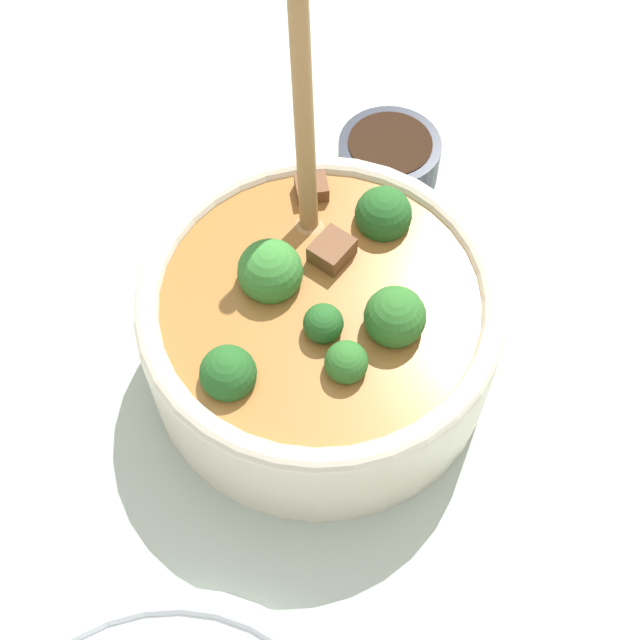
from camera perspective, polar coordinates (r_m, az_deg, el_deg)
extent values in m
plane|color=#ADBCAD|center=(0.61, 0.00, -2.66)|extent=(4.00, 4.00, 0.00)
cylinder|color=beige|center=(0.58, 0.00, -0.80)|extent=(0.23, 0.23, 0.08)
torus|color=beige|center=(0.54, 0.00, 1.28)|extent=(0.23, 0.23, 0.02)
cylinder|color=#9E662D|center=(0.56, 0.00, 0.06)|extent=(0.20, 0.20, 0.05)
sphere|color=#2D6B28|center=(0.52, 4.79, 0.14)|extent=(0.04, 0.04, 0.04)
cylinder|color=#6B9956|center=(0.55, 4.59, -1.33)|extent=(0.01, 0.01, 0.02)
sphere|color=#235B23|center=(0.52, 0.21, -0.22)|extent=(0.02, 0.02, 0.02)
cylinder|color=#6B9956|center=(0.54, 0.21, -1.19)|extent=(0.01, 0.01, 0.01)
sphere|color=#235B23|center=(0.57, 4.07, 6.75)|extent=(0.04, 0.04, 0.04)
cylinder|color=#6B9956|center=(0.59, 3.92, 5.16)|extent=(0.01, 0.01, 0.02)
sphere|color=#387F33|center=(0.54, -3.06, 3.38)|extent=(0.04, 0.04, 0.04)
cylinder|color=#6B9956|center=(0.57, -2.92, 1.70)|extent=(0.01, 0.01, 0.02)
sphere|color=#235B23|center=(0.51, -5.90, -3.41)|extent=(0.03, 0.03, 0.03)
cylinder|color=#6B9956|center=(0.53, -5.67, -4.63)|extent=(0.01, 0.01, 0.01)
sphere|color=#2D6B28|center=(0.51, 1.69, -2.72)|extent=(0.03, 0.03, 0.03)
cylinder|color=#6B9956|center=(0.53, 1.64, -3.68)|extent=(0.01, 0.01, 0.01)
cube|color=brown|center=(0.59, -0.54, 8.31)|extent=(0.03, 0.03, 0.02)
cube|color=brown|center=(0.56, 0.77, 4.33)|extent=(0.03, 0.03, 0.02)
ellipsoid|color=#A87A47|center=(0.58, -0.67, 5.76)|extent=(0.04, 0.03, 0.01)
cylinder|color=#A87A47|center=(0.53, -1.06, 13.13)|extent=(0.04, 0.06, 0.17)
cylinder|color=#232833|center=(0.70, 4.42, 10.24)|extent=(0.08, 0.08, 0.03)
cylinder|color=black|center=(0.69, 4.49, 10.91)|extent=(0.06, 0.06, 0.01)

